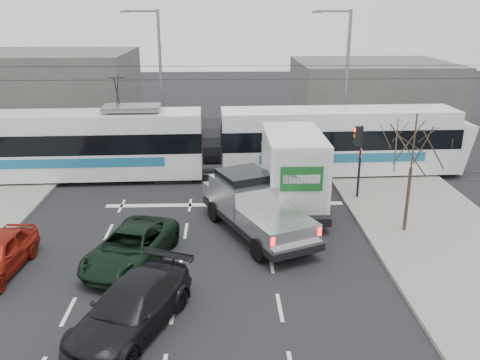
{
  "coord_description": "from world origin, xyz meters",
  "views": [
    {
      "loc": [
        -0.05,
        -16.99,
        9.1
      ],
      "look_at": [
        0.68,
        4.42,
        1.8
      ],
      "focal_mm": 38.0,
      "sensor_mm": 36.0,
      "label": 1
    }
  ],
  "objects_px": {
    "navy_pickup": "(285,175)",
    "green_car": "(131,247)",
    "traffic_signal": "(358,146)",
    "tram": "(211,142)",
    "box_truck": "(291,169)",
    "dark_car": "(131,308)",
    "silver_pickup": "(253,205)",
    "street_lamp_near": "(344,77)",
    "bare_tree": "(413,147)",
    "street_lamp_far": "(158,73)"
  },
  "relations": [
    {
      "from": "navy_pickup",
      "to": "green_car",
      "type": "bearing_deg",
      "value": -129.44
    },
    {
      "from": "bare_tree",
      "to": "green_car",
      "type": "bearing_deg",
      "value": -168.15
    },
    {
      "from": "dark_car",
      "to": "tram",
      "type": "bearing_deg",
      "value": 104.43
    },
    {
      "from": "street_lamp_far",
      "to": "box_truck",
      "type": "bearing_deg",
      "value": -53.99
    },
    {
      "from": "box_truck",
      "to": "dark_car",
      "type": "relative_size",
      "value": 1.47
    },
    {
      "from": "box_truck",
      "to": "dark_car",
      "type": "xyz_separation_m",
      "value": [
        -5.98,
        -9.88,
        -1.1
      ]
    },
    {
      "from": "street_lamp_near",
      "to": "silver_pickup",
      "type": "bearing_deg",
      "value": -119.06
    },
    {
      "from": "street_lamp_near",
      "to": "street_lamp_far",
      "type": "distance_m",
      "value": 11.67
    },
    {
      "from": "street_lamp_near",
      "to": "box_truck",
      "type": "relative_size",
      "value": 1.21
    },
    {
      "from": "silver_pickup",
      "to": "green_car",
      "type": "height_order",
      "value": "silver_pickup"
    },
    {
      "from": "tram",
      "to": "dark_car",
      "type": "xyz_separation_m",
      "value": [
        -2.06,
        -14.41,
        -1.25
      ]
    },
    {
      "from": "navy_pickup",
      "to": "tram",
      "type": "bearing_deg",
      "value": 142.89
    },
    {
      "from": "street_lamp_far",
      "to": "silver_pickup",
      "type": "bearing_deg",
      "value": -67.72
    },
    {
      "from": "navy_pickup",
      "to": "traffic_signal",
      "type": "bearing_deg",
      "value": -5.36
    },
    {
      "from": "silver_pickup",
      "to": "dark_car",
      "type": "height_order",
      "value": "silver_pickup"
    },
    {
      "from": "street_lamp_near",
      "to": "box_truck",
      "type": "bearing_deg",
      "value": -117.03
    },
    {
      "from": "dark_car",
      "to": "navy_pickup",
      "type": "bearing_deg",
      "value": 84.67
    },
    {
      "from": "box_truck",
      "to": "traffic_signal",
      "type": "bearing_deg",
      "value": 10.79
    },
    {
      "from": "traffic_signal",
      "to": "dark_car",
      "type": "relative_size",
      "value": 0.72
    },
    {
      "from": "bare_tree",
      "to": "tram",
      "type": "relative_size",
      "value": 0.18
    },
    {
      "from": "tram",
      "to": "navy_pickup",
      "type": "relative_size",
      "value": 4.83
    },
    {
      "from": "street_lamp_far",
      "to": "green_car",
      "type": "height_order",
      "value": "street_lamp_far"
    },
    {
      "from": "traffic_signal",
      "to": "street_lamp_far",
      "type": "distance_m",
      "value": 14.47
    },
    {
      "from": "traffic_signal",
      "to": "tram",
      "type": "bearing_deg",
      "value": 151.56
    },
    {
      "from": "navy_pickup",
      "to": "street_lamp_far",
      "type": "bearing_deg",
      "value": 133.19
    },
    {
      "from": "silver_pickup",
      "to": "dark_car",
      "type": "relative_size",
      "value": 1.39
    },
    {
      "from": "green_car",
      "to": "box_truck",
      "type": "bearing_deg",
      "value": 56.59
    },
    {
      "from": "bare_tree",
      "to": "street_lamp_near",
      "type": "distance_m",
      "value": 11.58
    },
    {
      "from": "silver_pickup",
      "to": "box_truck",
      "type": "height_order",
      "value": "box_truck"
    },
    {
      "from": "traffic_signal",
      "to": "dark_car",
      "type": "bearing_deg",
      "value": -131.47
    },
    {
      "from": "silver_pickup",
      "to": "box_truck",
      "type": "xyz_separation_m",
      "value": [
        2.01,
        2.94,
        0.63
      ]
    },
    {
      "from": "street_lamp_far",
      "to": "traffic_signal",
      "type": "bearing_deg",
      "value": -41.72
    },
    {
      "from": "navy_pickup",
      "to": "green_car",
      "type": "relative_size",
      "value": 1.16
    },
    {
      "from": "traffic_signal",
      "to": "street_lamp_far",
      "type": "relative_size",
      "value": 0.4
    },
    {
      "from": "green_car",
      "to": "dark_car",
      "type": "bearing_deg",
      "value": -64.09
    },
    {
      "from": "box_truck",
      "to": "navy_pickup",
      "type": "bearing_deg",
      "value": 95.92
    },
    {
      "from": "traffic_signal",
      "to": "silver_pickup",
      "type": "relative_size",
      "value": 0.52
    },
    {
      "from": "silver_pickup",
      "to": "navy_pickup",
      "type": "bearing_deg",
      "value": 41.38
    },
    {
      "from": "bare_tree",
      "to": "street_lamp_far",
      "type": "distance_m",
      "value": 17.97
    },
    {
      "from": "bare_tree",
      "to": "navy_pickup",
      "type": "distance_m",
      "value": 6.97
    },
    {
      "from": "box_truck",
      "to": "street_lamp_far",
      "type": "bearing_deg",
      "value": 126.17
    },
    {
      "from": "street_lamp_near",
      "to": "navy_pickup",
      "type": "xyz_separation_m",
      "value": [
        -4.26,
        -6.93,
        -3.96
      ]
    },
    {
      "from": "street_lamp_far",
      "to": "dark_car",
      "type": "distance_m",
      "value": 20.52
    },
    {
      "from": "traffic_signal",
      "to": "navy_pickup",
      "type": "relative_size",
      "value": 0.63
    },
    {
      "from": "green_car",
      "to": "navy_pickup",
      "type": "bearing_deg",
      "value": 62.52
    },
    {
      "from": "street_lamp_near",
      "to": "silver_pickup",
      "type": "height_order",
      "value": "street_lamp_near"
    },
    {
      "from": "tram",
      "to": "green_car",
      "type": "xyz_separation_m",
      "value": [
        -2.78,
        -10.24,
        -1.3
      ]
    },
    {
      "from": "navy_pickup",
      "to": "silver_pickup",
      "type": "bearing_deg",
      "value": -110.33
    },
    {
      "from": "street_lamp_near",
      "to": "green_car",
      "type": "relative_size",
      "value": 1.84
    },
    {
      "from": "tram",
      "to": "dark_car",
      "type": "bearing_deg",
      "value": -99.98
    }
  ]
}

